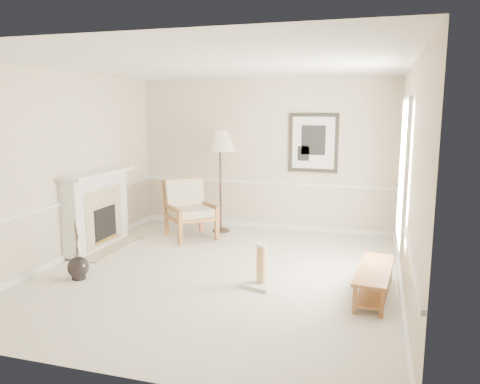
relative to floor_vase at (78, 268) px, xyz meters
name	(u,v)px	position (x,y,z in m)	size (l,w,h in m)	color
ground	(218,273)	(1.78, 0.77, -0.16)	(5.50, 5.50, 0.00)	silver
room	(228,142)	(1.91, 0.85, 1.71)	(5.04, 5.54, 2.92)	beige
fireplace	(97,211)	(-0.57, 1.37, 0.48)	(0.64, 1.64, 1.31)	white
floor_vase	(78,268)	(0.00, 0.00, 0.00)	(0.29, 0.29, 0.86)	black
armchair	(189,206)	(0.61, 2.49, 0.41)	(1.15, 1.15, 1.05)	olive
floor_lamp	(220,143)	(1.06, 2.98, 1.53)	(0.74, 0.74, 1.94)	black
bench	(374,278)	(3.93, 0.51, 0.09)	(0.51, 1.33, 0.37)	olive
scratching_post	(261,273)	(2.49, 0.45, 0.03)	(0.52, 0.52, 0.58)	silver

